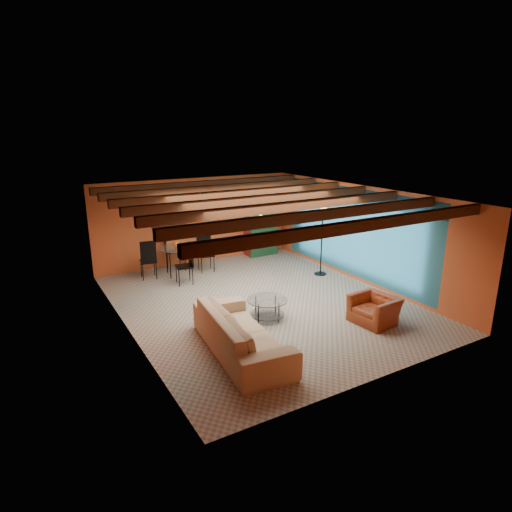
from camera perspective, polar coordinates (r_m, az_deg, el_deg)
room at (r=10.33m, az=0.25°, el=6.33°), size 6.52×8.01×2.71m
sofa at (r=8.46m, az=-1.95°, el=-9.96°), size 1.41×2.94×0.83m
armchair at (r=10.06m, az=15.27°, el=-6.79°), size 0.92×1.03×0.62m
coffee_table at (r=9.93m, az=1.47°, el=-6.93°), size 1.21×1.21×0.47m
dining_table at (r=12.94m, az=-10.28°, el=0.05°), size 2.54×2.54×1.16m
armoire at (r=14.75m, az=0.58°, el=3.60°), size 1.03×0.52×1.79m
floor_lamp at (r=12.76m, az=8.64°, el=2.18°), size 0.53×0.53×2.14m
ceiling_fan at (r=10.24m, az=0.56°, el=6.23°), size 1.50×1.50×0.44m
painting at (r=13.56m, az=-11.39°, el=5.39°), size 1.05×0.03×0.65m
potted_plant at (r=14.54m, az=0.59°, el=7.94°), size 0.50×0.46×0.47m
vase at (r=12.77m, az=-10.43°, el=2.99°), size 0.22×0.22×0.20m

